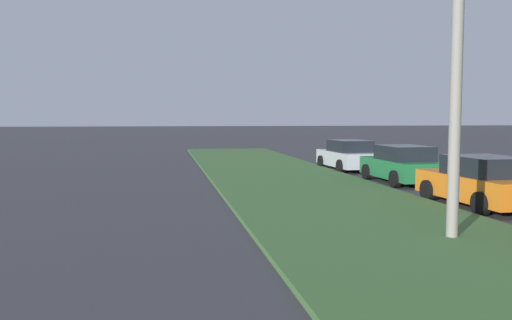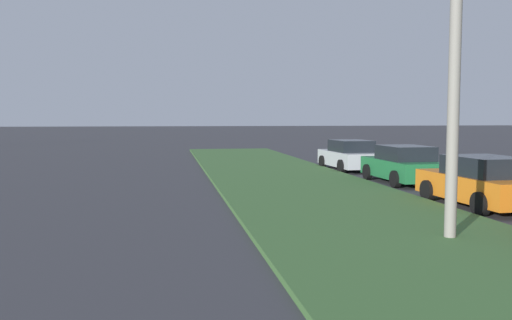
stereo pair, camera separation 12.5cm
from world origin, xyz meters
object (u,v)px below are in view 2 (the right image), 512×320
parked_car_orange (482,182)px  parked_car_silver (350,156)px  parked_car_green (403,165)px  streetlight (472,27)px

parked_car_orange → parked_car_silver: (11.03, 0.17, 0.00)m
parked_car_orange → parked_car_green: bearing=-4.4°
parked_car_orange → parked_car_silver: size_ratio=1.00×
streetlight → parked_car_silver: bearing=-9.9°
parked_car_green → streetlight: size_ratio=0.58×
parked_car_orange → streetlight: streetlight is taller
parked_car_orange → parked_car_green: same height
parked_car_green → parked_car_orange: bearing=177.0°
parked_car_green → parked_car_silver: same height
parked_car_green → streetlight: bearing=162.0°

